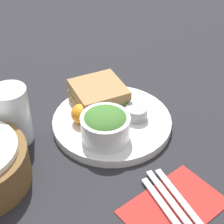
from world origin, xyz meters
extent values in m
plane|color=#232328|center=(0.00, 0.00, 0.00)|extent=(4.00, 4.00, 0.00)
cylinder|color=silver|center=(0.00, 0.00, 0.01)|extent=(0.27, 0.27, 0.02)
cube|color=#A37A4C|center=(0.06, -0.01, 0.03)|extent=(0.14, 0.14, 0.02)
cube|color=#6BB24C|center=(0.06, -0.01, 0.05)|extent=(0.13, 0.13, 0.01)
cube|color=#A37A4C|center=(0.06, -0.01, 0.06)|extent=(0.14, 0.14, 0.02)
cylinder|color=white|center=(-0.04, 0.05, 0.05)|extent=(0.11, 0.11, 0.06)
ellipsoid|color=#3D702D|center=(-0.04, 0.05, 0.07)|extent=(0.10, 0.10, 0.04)
cylinder|color=#99999E|center=(-0.03, -0.05, 0.03)|extent=(0.05, 0.05, 0.03)
sphere|color=orange|center=(0.03, 0.06, 0.04)|extent=(0.05, 0.05, 0.05)
cylinder|color=silver|center=(0.10, 0.19, 0.07)|extent=(0.07, 0.07, 0.13)
cube|color=#B22823|center=(-0.25, 0.06, 0.00)|extent=(0.12, 0.18, 0.00)
cube|color=silver|center=(-0.26, 0.04, 0.01)|extent=(0.17, 0.05, 0.01)
cube|color=silver|center=(-0.25, 0.06, 0.01)|extent=(0.18, 0.05, 0.01)
cube|color=silver|center=(-0.25, 0.08, 0.01)|extent=(0.16, 0.05, 0.01)
camera|label=1|loc=(-0.51, 0.42, 0.56)|focal=60.00mm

